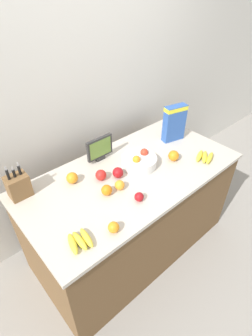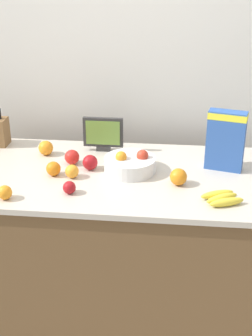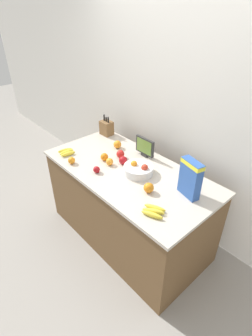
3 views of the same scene
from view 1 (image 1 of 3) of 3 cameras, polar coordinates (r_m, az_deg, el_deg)
ground_plane at (r=2.66m, az=1.03°, el=-15.89°), size 14.00×14.00×0.00m
wall_back at (r=2.26m, az=-10.22°, el=15.34°), size 9.00×0.06×2.60m
counter at (r=2.32m, az=1.15°, el=-9.48°), size 1.74×0.88×0.88m
knife_block at (r=1.92m, az=-22.40°, el=-3.62°), size 0.14×0.11×0.27m
small_monitor at (r=2.10m, az=-5.74°, el=4.27°), size 0.24×0.03×0.21m
cereal_box at (r=2.37m, az=10.49°, el=9.86°), size 0.21×0.12×0.33m
fruit_bowl at (r=2.07m, az=2.90°, el=1.53°), size 0.28×0.28×0.12m
banana_bunch_left at (r=2.25m, az=16.74°, el=2.33°), size 0.21×0.18×0.04m
banana_bunch_right at (r=1.58m, az=-10.04°, el=-15.33°), size 0.16×0.18×0.04m
apple_rightmost at (r=1.96m, az=-1.75°, el=-1.01°), size 0.08×0.08×0.08m
apple_leftmost at (r=1.94m, az=-5.49°, el=-1.54°), size 0.08×0.08×0.08m
apple_near_bananas at (r=1.78m, az=2.87°, el=-6.29°), size 0.06×0.06×0.06m
orange_near_bowl at (r=1.60m, az=-2.72°, el=-12.77°), size 0.07×0.07×0.07m
orange_front_right at (r=1.95m, az=-11.65°, el=-2.14°), size 0.09×0.09×0.09m
orange_front_left at (r=1.82m, az=-4.22°, el=-4.83°), size 0.08×0.08×0.08m
orange_front_center at (r=2.16m, az=10.32°, el=2.66°), size 0.09×0.09×0.09m
orange_by_cereal at (r=1.86m, az=-1.38°, el=-3.73°), size 0.07×0.07×0.07m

